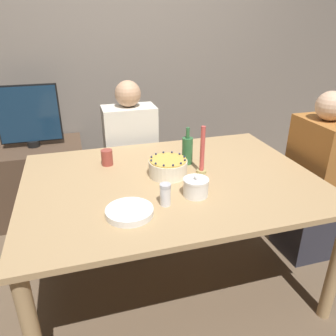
{
  "coord_description": "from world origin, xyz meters",
  "views": [
    {
      "loc": [
        -0.49,
        -1.61,
        1.58
      ],
      "look_at": [
        -0.01,
        0.04,
        0.79
      ],
      "focal_mm": 35.0,
      "sensor_mm": 36.0,
      "label": 1
    }
  ],
  "objects_px": {
    "candle": "(202,154)",
    "sugar_bowl": "(196,187)",
    "bottle": "(187,150)",
    "cake": "(168,167)",
    "tv_monitor": "(29,116)",
    "sugar_shaker": "(165,194)",
    "person_man_blue_shirt": "(131,164)",
    "person_woman_floral": "(313,189)"
  },
  "relations": [
    {
      "from": "candle",
      "to": "sugar_bowl",
      "type": "bearing_deg",
      "value": -117.85
    },
    {
      "from": "bottle",
      "to": "cake",
      "type": "bearing_deg",
      "value": -141.14
    },
    {
      "from": "candle",
      "to": "tv_monitor",
      "type": "relative_size",
      "value": 0.58
    },
    {
      "from": "sugar_shaker",
      "to": "tv_monitor",
      "type": "bearing_deg",
      "value": 117.98
    },
    {
      "from": "sugar_bowl",
      "to": "bottle",
      "type": "distance_m",
      "value": 0.41
    },
    {
      "from": "sugar_shaker",
      "to": "bottle",
      "type": "bearing_deg",
      "value": 58.94
    },
    {
      "from": "cake",
      "to": "tv_monitor",
      "type": "bearing_deg",
      "value": 128.39
    },
    {
      "from": "person_man_blue_shirt",
      "to": "tv_monitor",
      "type": "height_order",
      "value": "person_man_blue_shirt"
    },
    {
      "from": "sugar_shaker",
      "to": "tv_monitor",
      "type": "xyz_separation_m",
      "value": [
        -0.72,
        1.36,
        0.08
      ]
    },
    {
      "from": "bottle",
      "to": "person_woman_floral",
      "type": "distance_m",
      "value": 0.94
    },
    {
      "from": "person_man_blue_shirt",
      "to": "tv_monitor",
      "type": "distance_m",
      "value": 0.88
    },
    {
      "from": "sugar_bowl",
      "to": "tv_monitor",
      "type": "bearing_deg",
      "value": 124.38
    },
    {
      "from": "candle",
      "to": "cake",
      "type": "bearing_deg",
      "value": 173.12
    },
    {
      "from": "candle",
      "to": "person_woman_floral",
      "type": "xyz_separation_m",
      "value": [
        0.83,
        -0.01,
        -0.35
      ]
    },
    {
      "from": "person_man_blue_shirt",
      "to": "person_woman_floral",
      "type": "height_order",
      "value": "person_woman_floral"
    },
    {
      "from": "sugar_bowl",
      "to": "person_woman_floral",
      "type": "height_order",
      "value": "person_woman_floral"
    },
    {
      "from": "sugar_shaker",
      "to": "bottle",
      "type": "height_order",
      "value": "bottle"
    },
    {
      "from": "bottle",
      "to": "person_woman_floral",
      "type": "relative_size",
      "value": 0.2
    },
    {
      "from": "sugar_shaker",
      "to": "candle",
      "type": "bearing_deg",
      "value": 43.73
    },
    {
      "from": "candle",
      "to": "sugar_shaker",
      "type": "bearing_deg",
      "value": -136.27
    },
    {
      "from": "person_woman_floral",
      "to": "sugar_shaker",
      "type": "bearing_deg",
      "value": 104.11
    },
    {
      "from": "cake",
      "to": "candle",
      "type": "height_order",
      "value": "candle"
    },
    {
      "from": "cake",
      "to": "sugar_shaker",
      "type": "height_order",
      "value": "sugar_shaker"
    },
    {
      "from": "sugar_shaker",
      "to": "tv_monitor",
      "type": "height_order",
      "value": "tv_monitor"
    },
    {
      "from": "sugar_shaker",
      "to": "bottle",
      "type": "xyz_separation_m",
      "value": [
        0.27,
        0.45,
        0.03
      ]
    },
    {
      "from": "cake",
      "to": "candle",
      "type": "relative_size",
      "value": 0.78
    },
    {
      "from": "person_man_blue_shirt",
      "to": "sugar_shaker",
      "type": "bearing_deg",
      "value": 89.09
    },
    {
      "from": "sugar_shaker",
      "to": "person_woman_floral",
      "type": "bearing_deg",
      "value": 14.11
    },
    {
      "from": "sugar_bowl",
      "to": "person_man_blue_shirt",
      "type": "xyz_separation_m",
      "value": [
        -0.16,
        1.02,
        -0.28
      ]
    },
    {
      "from": "candle",
      "to": "person_man_blue_shirt",
      "type": "distance_m",
      "value": 0.9
    },
    {
      "from": "cake",
      "to": "bottle",
      "type": "bearing_deg",
      "value": 38.86
    },
    {
      "from": "candle",
      "to": "person_man_blue_shirt",
      "type": "relative_size",
      "value": 0.25
    },
    {
      "from": "person_woman_floral",
      "to": "bottle",
      "type": "bearing_deg",
      "value": 79.47
    },
    {
      "from": "candle",
      "to": "person_woman_floral",
      "type": "bearing_deg",
      "value": -0.36
    },
    {
      "from": "sugar_shaker",
      "to": "person_man_blue_shirt",
      "type": "bearing_deg",
      "value": 89.09
    },
    {
      "from": "cake",
      "to": "person_woman_floral",
      "type": "relative_size",
      "value": 0.19
    },
    {
      "from": "candle",
      "to": "bottle",
      "type": "height_order",
      "value": "candle"
    },
    {
      "from": "bottle",
      "to": "tv_monitor",
      "type": "bearing_deg",
      "value": 137.36
    },
    {
      "from": "cake",
      "to": "person_woman_floral",
      "type": "height_order",
      "value": "person_woman_floral"
    },
    {
      "from": "person_woman_floral",
      "to": "cake",
      "type": "bearing_deg",
      "value": 88.38
    },
    {
      "from": "sugar_bowl",
      "to": "tv_monitor",
      "type": "height_order",
      "value": "tv_monitor"
    },
    {
      "from": "cake",
      "to": "sugar_shaker",
      "type": "relative_size",
      "value": 1.96
    }
  ]
}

